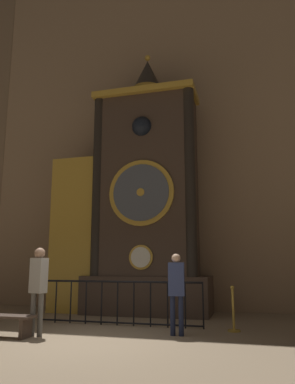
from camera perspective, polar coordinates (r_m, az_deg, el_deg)
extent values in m
plane|color=#847056|center=(7.99, -9.40, -21.45)|extent=(28.00, 28.00, 0.00)
cube|color=#997A5B|center=(14.34, 0.86, 14.42)|extent=(24.00, 0.30, 15.23)
cube|color=#423328|center=(11.76, 0.00, -15.39)|extent=(3.83, 1.61, 1.12)
cube|color=#423328|center=(12.00, 0.00, 1.48)|extent=(3.06, 1.40, 5.86)
cube|color=gold|center=(12.81, -0.13, 14.05)|extent=(3.31, 1.54, 0.20)
cylinder|color=gold|center=(11.02, -1.01, -9.91)|extent=(0.71, 0.05, 0.71)
cylinder|color=silver|center=(10.99, -1.06, -9.91)|extent=(0.59, 0.03, 0.59)
cylinder|color=gold|center=(11.22, -0.98, -0.09)|extent=(2.01, 0.07, 2.01)
cylinder|color=#4C515B|center=(11.17, -1.04, -0.05)|extent=(1.73, 0.04, 1.73)
cylinder|color=gold|center=(11.16, -1.07, -0.03)|extent=(0.24, 0.03, 0.24)
cube|color=black|center=(12.26, -0.26, 9.20)|extent=(0.79, 0.42, 0.79)
sphere|color=black|center=(11.87, -0.84, 9.90)|extent=(0.63, 0.63, 0.63)
cylinder|color=black|center=(11.92, -7.57, 1.67)|extent=(0.34, 0.34, 5.86)
cylinder|color=black|center=(11.13, 6.48, 2.53)|extent=(0.34, 0.34, 5.86)
cylinder|color=gold|center=(13.01, 0.00, 14.86)|extent=(0.99, 0.99, 0.30)
cone|color=black|center=(13.31, 0.00, 17.42)|extent=(0.94, 0.94, 1.02)
sphere|color=gold|center=(13.62, 0.00, 19.75)|extent=(0.20, 0.20, 0.20)
cube|color=brown|center=(12.61, -10.22, -6.34)|extent=(1.48, 1.19, 4.89)
cube|color=gold|center=(12.07, -11.47, -6.10)|extent=(1.55, 0.06, 4.89)
cylinder|color=black|center=(10.60, -15.87, -15.64)|extent=(0.04, 0.04, 1.06)
cylinder|color=black|center=(10.39, -13.79, -15.84)|extent=(0.04, 0.04, 1.06)
cylinder|color=black|center=(10.20, -11.62, -16.03)|extent=(0.04, 0.04, 1.06)
cylinder|color=black|center=(10.02, -9.36, -16.20)|extent=(0.04, 0.04, 1.06)
cylinder|color=black|center=(9.85, -7.02, -16.35)|extent=(0.04, 0.04, 1.06)
cylinder|color=black|center=(9.70, -4.60, -16.48)|extent=(0.04, 0.04, 1.06)
cylinder|color=black|center=(9.57, -2.10, -16.59)|extent=(0.04, 0.04, 1.06)
cylinder|color=black|center=(9.45, 0.46, -16.66)|extent=(0.04, 0.04, 1.06)
cylinder|color=black|center=(9.35, 3.08, -16.71)|extent=(0.04, 0.04, 1.06)
cylinder|color=black|center=(9.27, 5.76, -16.72)|extent=(0.04, 0.04, 1.06)
cylinder|color=black|center=(9.21, 8.48, -16.70)|extent=(0.04, 0.04, 1.06)
cylinder|color=black|center=(9.66, -4.55, -13.46)|extent=(4.24, 0.05, 0.05)
cylinder|color=black|center=(9.76, -4.64, -19.24)|extent=(4.24, 0.04, 0.04)
cylinder|color=#58554F|center=(8.67, -17.08, -17.37)|extent=(0.11, 0.11, 0.87)
cylinder|color=#58554F|center=(8.57, -16.01, -17.50)|extent=(0.11, 0.11, 0.87)
cube|color=gray|center=(8.56, -16.25, -12.09)|extent=(0.39, 0.30, 0.74)
sphere|color=#8C664C|center=(8.56, -16.09, -8.93)|extent=(0.23, 0.23, 0.23)
cylinder|color=#1B213A|center=(8.36, 3.86, -18.27)|extent=(0.11, 0.11, 0.81)
cylinder|color=#1B213A|center=(8.33, 5.14, -18.28)|extent=(0.11, 0.11, 0.81)
cube|color=navy|center=(8.28, 4.42, -13.08)|extent=(0.36, 0.26, 0.70)
sphere|color=tan|center=(8.28, 4.38, -10.04)|extent=(0.20, 0.20, 0.20)
cylinder|color=#B28E33|center=(9.08, 13.05, -19.90)|extent=(0.28, 0.28, 0.04)
cylinder|color=#B28E33|center=(9.02, 12.93, -17.14)|extent=(0.06, 0.06, 0.92)
sphere|color=#B28E33|center=(8.98, 12.79, -14.00)|extent=(0.09, 0.09, 0.09)
cube|color=#423328|center=(8.73, -21.30, -17.20)|extent=(1.43, 0.40, 0.05)
cube|color=#423328|center=(8.44, -18.09, -19.15)|extent=(0.08, 0.36, 0.39)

